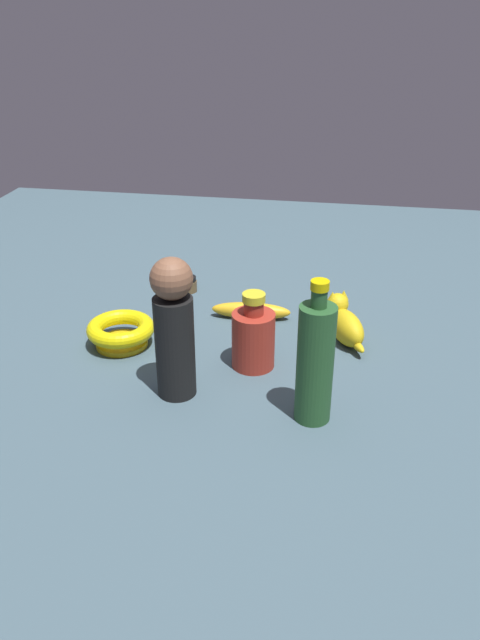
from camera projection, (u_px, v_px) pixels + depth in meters
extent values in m
plane|color=#384C56|center=(240.00, 340.00, 1.31)|extent=(2.00, 2.00, 0.00)
cylinder|color=black|center=(175.00, 347.00, 1.10)|extent=(0.08, 0.08, 0.19)
sphere|color=brown|center=(171.00, 279.00, 1.04)|extent=(0.07, 0.07, 0.07)
cylinder|color=maroon|center=(253.00, 340.00, 1.20)|extent=(0.08, 0.08, 0.11)
cylinder|color=maroon|center=(254.00, 308.00, 1.17)|extent=(0.04, 0.04, 0.03)
cylinder|color=gold|center=(254.00, 298.00, 1.16)|extent=(0.04, 0.04, 0.02)
ellipsoid|color=gold|center=(347.00, 328.00, 1.29)|extent=(0.13, 0.10, 0.07)
sphere|color=gold|center=(337.00, 304.00, 1.32)|extent=(0.05, 0.05, 0.05)
cone|color=gold|center=(332.00, 296.00, 1.31)|extent=(0.02, 0.02, 0.02)
cone|color=gold|center=(344.00, 295.00, 1.31)|extent=(0.02, 0.02, 0.02)
ellipsoid|color=gold|center=(357.00, 346.00, 1.25)|extent=(0.05, 0.04, 0.02)
cylinder|color=#214923|center=(315.00, 365.00, 1.03)|extent=(0.06, 0.06, 0.21)
cylinder|color=#214923|center=(319.00, 298.00, 0.97)|extent=(0.03, 0.03, 0.03)
cylinder|color=#BCA704|center=(320.00, 285.00, 0.96)|extent=(0.03, 0.03, 0.01)
cylinder|color=#B99A0E|center=(122.00, 343.00, 1.29)|extent=(0.10, 0.10, 0.01)
torus|color=#C7B90A|center=(121.00, 329.00, 1.28)|extent=(0.14, 0.14, 0.03)
ellipsoid|color=gold|center=(251.00, 311.00, 1.39)|extent=(0.05, 0.17, 0.04)
cylinder|color=brown|center=(188.00, 286.00, 1.52)|extent=(0.04, 0.04, 0.03)
cylinder|color=gold|center=(188.00, 282.00, 1.52)|extent=(0.03, 0.03, 0.00)
cylinder|color=black|center=(188.00, 279.00, 1.51)|extent=(0.04, 0.04, 0.01)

